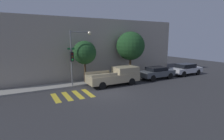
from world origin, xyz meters
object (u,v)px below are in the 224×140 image
(pickup_truck, at_px, (116,76))
(sedan_middle, at_px, (186,69))
(sedan_near_corner, at_px, (157,72))
(tree_midblock, at_px, (131,46))
(tree_near_corner, at_px, (85,53))
(traffic_light_pole, at_px, (76,51))

(pickup_truck, xyz_separation_m, sedan_middle, (10.68, -0.00, -0.13))
(sedan_near_corner, relative_size, tree_midblock, 0.77)
(tree_near_corner, bearing_deg, pickup_truck, -37.10)
(pickup_truck, bearing_deg, sedan_near_corner, -0.00)
(sedan_middle, bearing_deg, sedan_near_corner, 180.00)
(traffic_light_pole, height_order, sedan_near_corner, traffic_light_pole)
(traffic_light_pole, xyz_separation_m, tree_midblock, (6.91, 0.73, 0.33))
(pickup_truck, height_order, tree_midblock, tree_midblock)
(sedan_near_corner, height_order, sedan_middle, sedan_middle)
(pickup_truck, xyz_separation_m, tree_near_corner, (-2.64, 2.00, 2.38))
(sedan_near_corner, height_order, tree_midblock, tree_midblock)
(sedan_near_corner, bearing_deg, sedan_middle, 0.00)
(pickup_truck, bearing_deg, traffic_light_pole, 161.42)
(sedan_middle, bearing_deg, traffic_light_pole, 174.98)
(sedan_near_corner, xyz_separation_m, tree_near_corner, (-8.26, 2.00, 2.52))
(traffic_light_pole, bearing_deg, pickup_truck, -18.58)
(traffic_light_pole, xyz_separation_m, pickup_truck, (3.78, -1.27, -2.63))
(sedan_near_corner, distance_m, tree_near_corner, 8.87)
(sedan_near_corner, bearing_deg, tree_near_corner, 166.41)
(pickup_truck, relative_size, sedan_middle, 1.19)
(traffic_light_pole, relative_size, tree_near_corner, 1.22)
(sedan_middle, xyz_separation_m, tree_midblock, (-7.55, 2.00, 3.09))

